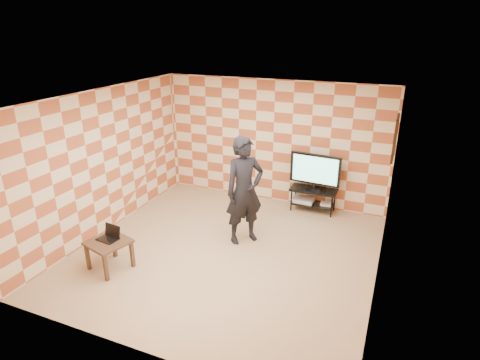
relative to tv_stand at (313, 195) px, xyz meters
name	(u,v)px	position (x,y,z in m)	size (l,w,h in m)	color
floor	(227,252)	(-1.01, -2.24, -0.37)	(5.00, 5.00, 0.00)	#9F8663
wall_back	(273,142)	(-1.01, 0.26, 0.98)	(5.00, 0.02, 2.70)	beige
wall_front	(133,257)	(-1.01, -4.74, 0.98)	(5.00, 0.02, 2.70)	beige
wall_left	(104,162)	(-3.51, -2.24, 0.98)	(0.02, 5.00, 2.70)	beige
wall_right	(386,206)	(1.49, -2.24, 0.98)	(0.02, 5.00, 2.70)	beige
ceiling	(225,99)	(-1.01, -2.24, 2.33)	(5.00, 5.00, 0.02)	white
wall_art	(395,138)	(1.46, -0.69, 1.58)	(0.04, 0.72, 0.72)	black
tv_stand	(313,195)	(0.00, 0.00, 0.00)	(0.97, 0.44, 0.50)	black
tv	(315,170)	(0.00, 0.00, 0.56)	(1.06, 0.22, 0.77)	black
dvd_player	(303,200)	(-0.21, 0.01, -0.15)	(0.46, 0.33, 0.08)	silver
game_console	(326,204)	(0.28, 0.01, -0.17)	(0.24, 0.17, 0.05)	silver
side_table	(109,246)	(-2.57, -3.42, 0.05)	(0.74, 0.74, 0.50)	#382618
laptop	(110,236)	(-2.60, -3.33, 0.18)	(0.35, 0.30, 0.22)	black
person	(244,191)	(-0.89, -1.72, 0.63)	(0.72, 0.47, 1.98)	black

